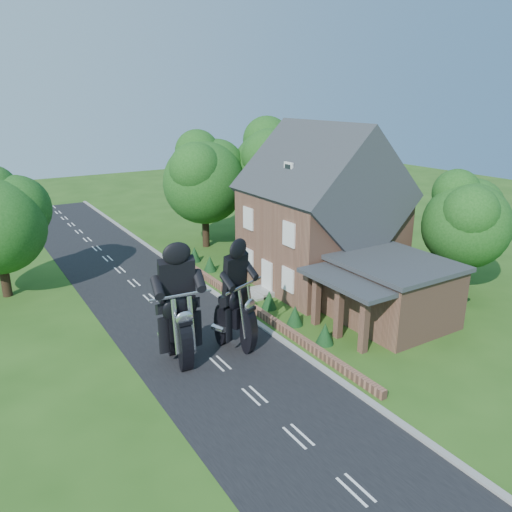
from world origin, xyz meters
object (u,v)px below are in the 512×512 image
garden_wall (245,303)px  motorcycle_follow (180,345)px  house (321,217)px  annex (390,291)px  motorcycle_lead (236,333)px

garden_wall → motorcycle_follow: motorcycle_follow is taller
house → annex: (-0.62, -6.80, -2.58)m
annex → motorcycle_lead: bearing=168.7°
house → annex: 7.30m
annex → motorcycle_follow: (-11.35, 1.85, -0.90)m
annex → motorcycle_follow: size_ratio=3.77×
motorcycle_follow → garden_wall: bearing=-140.3°
garden_wall → annex: bearing=-46.2°
annex → motorcycle_lead: size_ratio=3.95×
annex → motorcycle_follow: 11.53m
motorcycle_lead → motorcycle_follow: size_ratio=0.95×
house → motorcycle_lead: house is taller
motorcycle_follow → annex: bearing=176.1°
house → motorcycle_lead: 11.04m
garden_wall → motorcycle_follow: bearing=-145.6°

